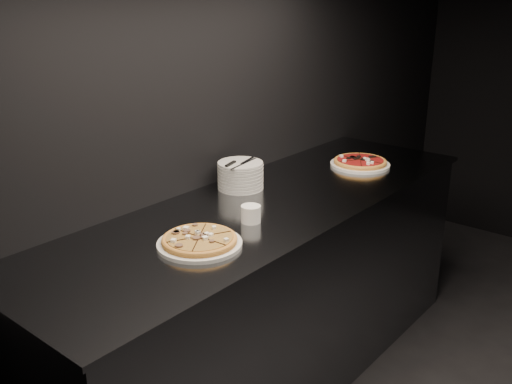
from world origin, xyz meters
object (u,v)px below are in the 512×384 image
Objects in this scene: plate_stack at (240,175)px; cutlery at (239,163)px; counter at (270,293)px; ramekin at (251,213)px; pizza_mushroom at (200,241)px; pizza_tomato at (360,162)px.

plate_stack is 0.93× the size of cutlery.
counter is 11.55× the size of plate_stack.
counter is at bearing 109.99° from ramekin.
plate_stack is at bearing 103.28° from cutlery.
pizza_mushroom is at bearing -76.34° from cutlery.
pizza_mushroom is at bearing -87.50° from pizza_tomato.
plate_stack is (-0.25, -0.67, 0.04)m from pizza_tomato.
cutlery reaches higher than pizza_tomato.
pizza_mushroom is at bearing -89.62° from ramekin.
plate_stack is 0.07m from cutlery.
cutlery reaches higher than plate_stack.
pizza_tomato is 1.48× the size of plate_stack.
pizza_tomato reaches higher than counter.
counter is 10.75× the size of cutlery.
counter is 30.72× the size of ramekin.
plate_stack is at bearing 117.99° from pizza_mushroom.
cutlery is at bearing 137.67° from ramekin.
cutlery is at bearing 118.01° from pizza_mushroom.
pizza_mushroom is at bearing -80.57° from counter.
pizza_tomato is (-0.05, 1.25, 0.00)m from pizza_mushroom.
cutlery is (0.01, -0.02, 0.07)m from plate_stack.
ramekin reaches higher than pizza_tomato.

